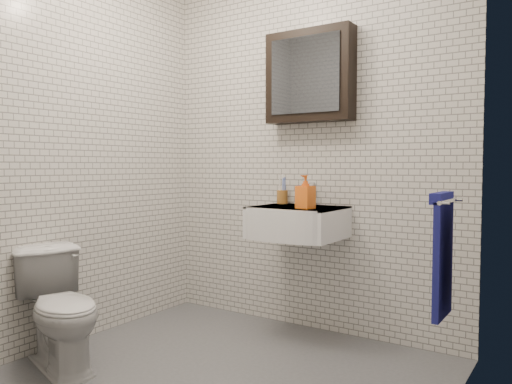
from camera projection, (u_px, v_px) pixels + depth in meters
ground at (218, 376)px, 2.62m from camera, size 2.20×2.00×0.01m
room_shell at (217, 96)px, 2.54m from camera, size 2.22×2.02×2.51m
washbasin at (295, 222)px, 3.16m from camera, size 0.55×0.50×0.20m
faucet at (309, 195)px, 3.32m from camera, size 0.06×0.20×0.15m
mirror_cabinet at (310, 76)px, 3.27m from camera, size 0.60×0.15×0.60m
towel_rail at (443, 250)px, 2.30m from camera, size 0.09×0.30×0.58m
toothbrush_cup at (282, 196)px, 3.45m from camera, size 0.08×0.08×0.20m
soap_bottle at (305, 192)px, 3.03m from camera, size 0.10×0.11×0.21m
toilet at (61, 309)px, 2.74m from camera, size 0.72×0.53×0.65m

